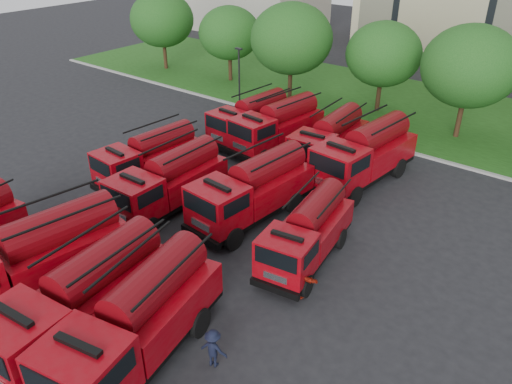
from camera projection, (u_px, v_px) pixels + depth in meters
ground at (171, 251)px, 24.06m from camera, size 140.00×140.00×0.00m
lawn at (398, 107)px, 41.85m from camera, size 70.00×16.00×0.12m
curb at (351, 136)px, 36.29m from camera, size 70.00×0.30×0.14m
tree_0 at (162, 19)px, 49.63m from camera, size 6.30×6.30×7.70m
tree_1 at (229, 33)px, 46.23m from camera, size 5.71×5.71×6.98m
tree_2 at (291, 39)px, 40.49m from camera, size 6.72×6.72×8.22m
tree_3 at (384, 54)px, 38.76m from camera, size 5.88×5.88×7.19m
tree_4 at (470, 66)px, 33.69m from camera, size 6.55×6.55×8.01m
lamp_post_0 at (239, 76)px, 39.83m from camera, size 0.60×0.25×5.11m
fire_truck_1 at (34, 257)px, 20.63m from camera, size 3.96×8.33×3.64m
fire_truck_2 at (84, 299)px, 18.45m from camera, size 3.58×8.04×3.54m
fire_truck_3 at (137, 321)px, 17.47m from camera, size 4.14×8.07×3.51m
fire_truck_4 at (149, 157)px, 29.75m from camera, size 2.86×6.93×3.09m
fire_truck_5 at (169, 182)px, 26.81m from camera, size 2.80×7.28×3.28m
fire_truck_6 at (253, 189)px, 25.90m from camera, size 3.21×7.71×3.43m
fire_truck_7 at (307, 232)px, 22.84m from camera, size 3.22×6.79×2.97m
fire_truck_8 at (251, 118)px, 35.28m from camera, size 2.91×7.01×3.12m
fire_truck_9 at (278, 126)px, 33.83m from camera, size 3.34×7.53×3.32m
fire_truck_10 at (329, 140)px, 31.80m from camera, size 2.96×7.26×3.24m
fire_truck_11 at (365, 154)px, 29.50m from camera, size 3.49×8.11×3.59m
firefighter_3 at (214, 364)px, 18.05m from camera, size 1.14×0.78×1.60m
firefighter_4 at (45, 252)px, 24.01m from camera, size 1.15×1.09×1.97m
firefighter_5 at (297, 295)px, 21.31m from camera, size 1.75×0.80×1.86m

